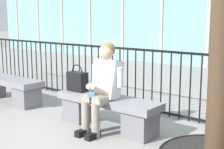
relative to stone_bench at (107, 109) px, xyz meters
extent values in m
plane|color=gray|center=(0.00, 0.00, -0.27)|extent=(60.00, 60.00, 0.00)
cube|color=slate|center=(0.00, 0.00, 0.13)|extent=(1.60, 0.44, 0.10)
cube|color=slate|center=(-0.56, 0.00, -0.10)|extent=(0.36, 0.37, 0.35)
cube|color=slate|center=(0.56, 0.00, -0.10)|extent=(0.36, 0.37, 0.35)
cylinder|color=gray|center=(-0.06, -0.18, 0.20)|extent=(0.15, 0.40, 0.15)
cylinder|color=gray|center=(-0.06, -0.38, -0.05)|extent=(0.11, 0.11, 0.45)
cube|color=black|center=(-0.06, -0.44, -0.23)|extent=(0.09, 0.22, 0.08)
cylinder|color=gray|center=(0.12, -0.18, 0.20)|extent=(0.15, 0.40, 0.15)
cylinder|color=gray|center=(0.12, -0.38, -0.05)|extent=(0.11, 0.11, 0.45)
cube|color=black|center=(0.12, -0.44, -0.23)|extent=(0.09, 0.22, 0.08)
cube|color=silver|center=(0.03, -0.04, 0.44)|extent=(0.36, 0.30, 0.55)
cylinder|color=silver|center=(-0.19, -0.04, 0.49)|extent=(0.08, 0.08, 0.26)
cylinder|color=#DBAD89|center=(-0.05, -0.26, 0.32)|extent=(0.16, 0.28, 0.20)
cylinder|color=silver|center=(0.25, -0.04, 0.49)|extent=(0.08, 0.08, 0.26)
cylinder|color=#DBAD89|center=(0.11, -0.26, 0.32)|extent=(0.16, 0.28, 0.20)
cube|color=#2D6BB7|center=(0.03, -0.32, 0.30)|extent=(0.07, 0.10, 0.13)
sphere|color=#DBAD89|center=(0.03, -0.06, 0.81)|extent=(0.20, 0.20, 0.20)
sphere|color=olive|center=(0.03, -0.03, 0.84)|extent=(0.20, 0.20, 0.20)
cube|color=black|center=(-0.58, -0.01, 0.32)|extent=(0.31, 0.16, 0.29)
torus|color=black|center=(-0.58, -0.01, 0.47)|extent=(0.22, 0.02, 0.22)
cylinder|color=black|center=(-4.22, 1.02, 0.25)|extent=(0.02, 0.02, 1.04)
cylinder|color=black|center=(-4.05, 1.02, 0.25)|extent=(0.02, 0.02, 1.04)
cylinder|color=black|center=(-3.89, 1.02, 0.25)|extent=(0.02, 0.02, 1.04)
cylinder|color=black|center=(-3.72, 1.02, 0.25)|extent=(0.02, 0.02, 1.04)
cylinder|color=black|center=(-3.56, 1.02, 0.25)|extent=(0.02, 0.02, 1.04)
cylinder|color=black|center=(-3.39, 1.02, 0.25)|extent=(0.02, 0.02, 1.04)
cylinder|color=black|center=(-3.22, 1.02, 0.25)|extent=(0.02, 0.02, 1.04)
cylinder|color=black|center=(-3.06, 1.02, 0.25)|extent=(0.02, 0.02, 1.04)
cylinder|color=black|center=(-2.89, 1.02, 0.25)|extent=(0.02, 0.02, 1.04)
cylinder|color=black|center=(-2.73, 1.02, 0.25)|extent=(0.02, 0.02, 1.04)
cylinder|color=black|center=(-2.56, 1.02, 0.25)|extent=(0.02, 0.02, 1.04)
cylinder|color=black|center=(-2.40, 1.02, 0.25)|extent=(0.02, 0.02, 1.04)
cylinder|color=black|center=(-2.23, 1.02, 0.25)|extent=(0.02, 0.02, 1.04)
cylinder|color=black|center=(-2.07, 1.02, 0.25)|extent=(0.02, 0.02, 1.04)
cylinder|color=black|center=(-1.90, 1.02, 0.25)|extent=(0.02, 0.02, 1.04)
cylinder|color=black|center=(-1.74, 1.02, 0.25)|extent=(0.02, 0.02, 1.04)
cylinder|color=black|center=(-1.57, 1.02, 0.25)|extent=(0.02, 0.02, 1.04)
cylinder|color=black|center=(-1.41, 1.02, 0.25)|extent=(0.02, 0.02, 1.04)
cylinder|color=black|center=(-1.24, 1.02, 0.25)|extent=(0.02, 0.02, 1.04)
cylinder|color=black|center=(-1.07, 1.02, 0.25)|extent=(0.02, 0.02, 1.04)
cylinder|color=black|center=(-0.91, 1.02, 0.25)|extent=(0.02, 0.02, 1.04)
cylinder|color=black|center=(-0.74, 1.02, 0.25)|extent=(0.02, 0.02, 1.04)
cylinder|color=black|center=(-0.58, 1.02, 0.25)|extent=(0.02, 0.02, 1.04)
cylinder|color=black|center=(-0.41, 1.02, 0.25)|extent=(0.02, 0.02, 1.04)
cylinder|color=black|center=(-0.25, 1.02, 0.25)|extent=(0.02, 0.02, 1.04)
cylinder|color=black|center=(-0.08, 1.02, 0.25)|extent=(0.02, 0.02, 1.04)
cylinder|color=black|center=(0.08, 1.02, 0.25)|extent=(0.02, 0.02, 1.04)
cylinder|color=black|center=(0.25, 1.02, 0.25)|extent=(0.02, 0.02, 1.04)
cylinder|color=black|center=(0.41, 1.02, 0.25)|extent=(0.02, 0.02, 1.04)
cylinder|color=black|center=(0.58, 1.02, 0.25)|extent=(0.02, 0.02, 1.04)
cylinder|color=black|center=(0.74, 1.02, 0.25)|extent=(0.02, 0.02, 1.04)
cylinder|color=black|center=(0.91, 1.02, 0.25)|extent=(0.02, 0.02, 1.04)
cylinder|color=black|center=(1.07, 1.02, 0.25)|extent=(0.02, 0.02, 1.04)
cylinder|color=black|center=(1.24, 1.02, 0.25)|extent=(0.02, 0.02, 1.04)
cube|color=black|center=(0.00, 1.02, -0.22)|extent=(9.43, 0.04, 0.04)
cube|color=black|center=(0.00, 1.02, 0.75)|extent=(9.43, 0.04, 0.04)
cube|color=slate|center=(-2.36, -0.04, 0.13)|extent=(1.60, 0.44, 0.10)
cube|color=slate|center=(-1.80, -0.04, -0.10)|extent=(0.36, 0.37, 0.35)
camera|label=1|loc=(2.84, -3.34, 1.26)|focal=52.06mm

